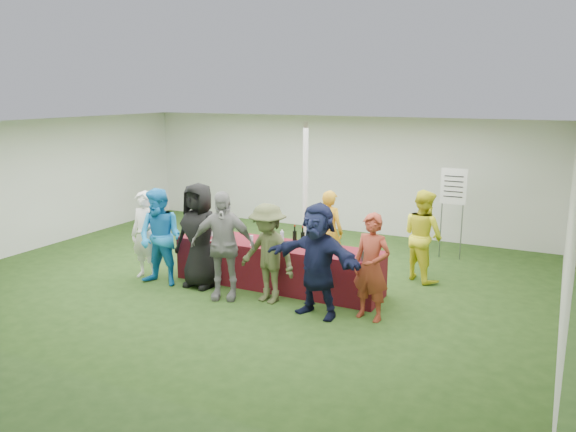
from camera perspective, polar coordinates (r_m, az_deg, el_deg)
The scene contains 18 objects.
ground at distance 10.16m, azimuth -3.71°, elevation -6.15°, with size 60.00×60.00×0.00m, color #284719.
tent at distance 10.63m, azimuth 1.78°, elevation 2.23°, with size 10.00×10.00×10.00m.
serving_table at distance 9.53m, azimuth -1.08°, elevation -5.02°, with size 3.60×0.80×0.75m, color maroon.
wine_bottles at distance 9.29m, azimuth 2.24°, elevation -2.32°, with size 0.62×0.14×0.32m.
wine_glasses at distance 9.63m, azimuth -6.73°, elevation -1.92°, with size 1.10×0.12×0.16m.
water_bottle at distance 9.45m, azimuth -0.61°, elevation -2.16°, with size 0.07×0.07×0.23m.
bar_towel at distance 8.88m, azimuth 8.11°, elevation -3.85°, with size 0.25×0.18×0.03m, color white.
dump_bucket at distance 8.59m, azimuth 8.02°, elevation -3.89°, with size 0.24×0.24×0.18m, color slate.
wine_list_sign at distance 11.38m, azimuth 16.44°, elevation 2.23°, with size 0.50×0.03×1.80m.
staff_pourer at distance 10.26m, azimuth 4.21°, elevation -1.55°, with size 0.55×0.36×1.52m, color gold.
staff_back at distance 10.04m, azimuth 13.54°, elevation -1.92°, with size 0.78×0.61×1.61m, color yellow.
customer_0 at distance 10.18m, azimuth -14.32°, elevation -1.89°, with size 0.57×0.37×1.56m, color white.
customer_1 at distance 9.74m, azimuth -12.84°, elevation -2.15°, with size 0.81×0.63×1.67m, color #1986D5.
customer_2 at distance 9.53m, azimuth -9.02°, elevation -1.96°, with size 0.87×0.57×1.78m, color black.
customer_3 at distance 8.93m, azimuth -6.66°, elevation -2.98°, with size 1.02×0.43×1.75m, color gray.
customer_4 at distance 8.74m, azimuth -2.07°, elevation -3.82°, with size 1.02×0.59×1.58m, color #4D532E.
customer_5 at distance 8.21m, azimuth 3.01°, elevation -4.48°, with size 1.58×0.50×1.70m, color #131838.
customer_6 at distance 8.17m, azimuth 8.47°, elevation -5.16°, with size 0.57×0.38×1.58m, color #973523.
Camera 1 is at (4.87, -8.30, 3.25)m, focal length 35.00 mm.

